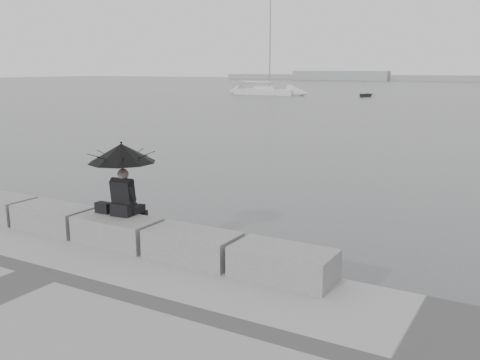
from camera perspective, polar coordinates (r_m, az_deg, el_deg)
The scene contains 9 objects.
ground at distance 10.73m, azimuth -11.16°, elevation -8.53°, with size 360.00×360.00×0.00m, color #484B4D.
stone_block_left at distance 11.37m, azimuth -19.31°, elevation -3.85°, with size 1.60×0.80×0.50m, color slate.
stone_block_centre at distance 10.18m, azimuth -13.00°, elevation -5.29°, with size 1.60×0.80×0.50m, color slate.
stone_block_right at distance 9.15m, azimuth -5.10°, elevation -6.99°, with size 1.60×0.80×0.50m, color slate.
stone_block_far_right at distance 8.34m, azimuth 4.63°, elevation -8.89°, with size 1.60×0.80×0.50m, color slate.
seated_person at distance 10.03m, azimuth -12.51°, elevation 1.95°, with size 1.25×1.25×1.39m.
bag at distance 10.49m, azimuth -14.34°, elevation -2.87°, with size 0.31×0.18×0.20m, color black.
sailboat_left at distance 75.80m, azimuth 2.78°, elevation 9.45°, with size 8.84×2.54×12.90m.
dinghy at distance 72.63m, azimuth 13.18°, elevation 8.86°, with size 3.07×1.30×0.52m, color slate.
Camera 1 is at (6.71, -7.52, 3.70)m, focal length 40.00 mm.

